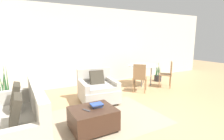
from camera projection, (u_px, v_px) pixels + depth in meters
The scene contains 13 objects.
ground_plane at pixel (149, 126), 3.37m from camera, with size 20.00×20.00×0.00m, color tan.
wall_back at pixel (84, 47), 6.15m from camera, with size 12.00×0.06×2.75m.
area_rug at pixel (102, 119), 3.69m from camera, with size 2.51×1.83×0.01m.
couch at pixel (15, 128), 2.70m from camera, with size 0.95×1.78×0.94m.
armchair at pixel (98, 90), 4.63m from camera, with size 1.02×1.02×0.85m.
ottoman at pixel (93, 118), 3.21m from camera, with size 0.80×0.66×0.42m.
book_stack at pixel (97, 105), 3.24m from camera, with size 0.23×0.18×0.07m.
tv_remote_primary at pixel (86, 110), 3.10m from camera, with size 0.11×0.17×0.01m.
potted_plant at pixel (4, 103), 3.89m from camera, with size 0.40×0.40×1.15m.
dining_table at pixel (143, 68), 6.20m from camera, with size 1.08×1.08×0.73m.
dining_chair_near_left at pixel (140, 76), 5.41m from camera, with size 0.59×0.59×0.90m.
dining_chair_near_right at pixel (168, 72), 5.99m from camera, with size 0.59×0.59×0.90m.
potted_plant_small at pixel (158, 76), 6.87m from camera, with size 0.28×0.28×0.78m.
Camera 1 is at (-2.15, -2.37, 1.69)m, focal length 28.00 mm.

